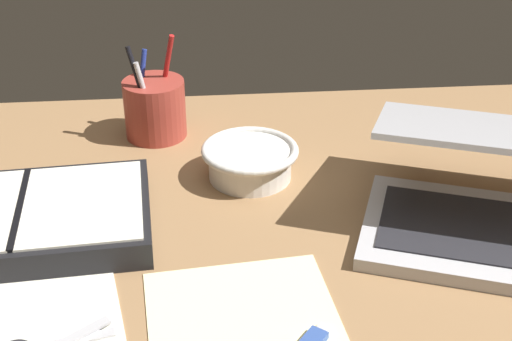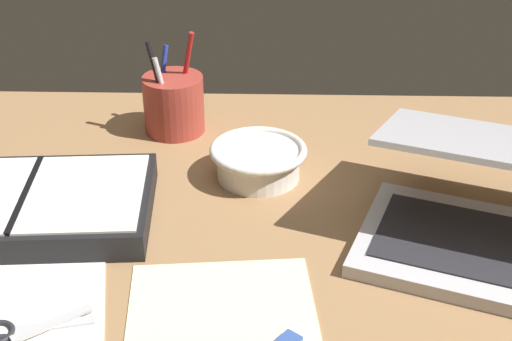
% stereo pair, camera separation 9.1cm
% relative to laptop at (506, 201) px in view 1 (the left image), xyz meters
% --- Properties ---
extents(desk_top, '(1.40, 1.00, 0.02)m').
position_rel_laptop_xyz_m(desk_top, '(-0.34, -0.03, -0.06)').
color(desk_top, '#936D47').
rests_on(desk_top, ground).
extents(laptop, '(0.42, 0.38, 0.14)m').
position_rel_laptop_xyz_m(laptop, '(0.00, 0.00, 0.00)').
color(laptop, '#B7B7BC').
rests_on(laptop, desk_top).
extents(bowl, '(0.14, 0.14, 0.05)m').
position_rel_laptop_xyz_m(bowl, '(-0.31, 0.17, -0.02)').
color(bowl, silver).
rests_on(bowl, desk_top).
extents(pen_cup, '(0.10, 0.10, 0.17)m').
position_rel_laptop_xyz_m(pen_cup, '(-0.45, 0.32, 0.00)').
color(pen_cup, '#9E382D').
rests_on(pen_cup, desk_top).
extents(planner, '(0.34, 0.23, 0.04)m').
position_rel_laptop_xyz_m(planner, '(-0.61, 0.05, -0.03)').
color(planner, black).
rests_on(planner, desk_top).
extents(paper_sheet_beside_planner, '(0.22, 0.26, 0.00)m').
position_rel_laptop_xyz_m(paper_sheet_beside_planner, '(-0.57, -0.08, -0.05)').
color(paper_sheet_beside_planner, silver).
rests_on(paper_sheet_beside_planner, desk_top).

